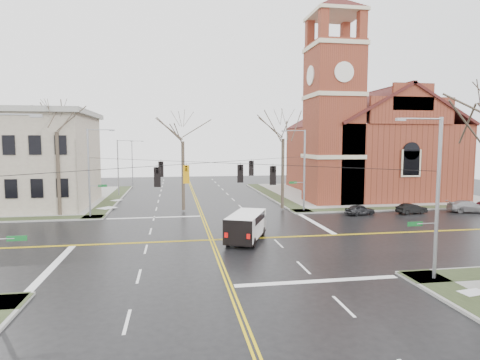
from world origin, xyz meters
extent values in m
plane|color=black|center=(0.00, 0.00, 0.00)|extent=(120.00, 120.00, 0.00)
cube|color=gray|center=(25.00, 25.00, 0.07)|extent=(30.00, 30.00, 0.15)
cube|color=#27311B|center=(11.20, 25.00, 0.15)|extent=(2.00, 30.00, 0.02)
cube|color=#27311B|center=(25.00, 11.20, 0.15)|extent=(30.00, 2.00, 0.02)
cube|color=gray|center=(-25.00, 25.00, 0.07)|extent=(30.00, 30.00, 0.15)
cube|color=#27311B|center=(-11.20, 25.00, 0.15)|extent=(2.00, 30.00, 0.02)
cube|color=gold|center=(-0.12, 0.00, 0.01)|extent=(0.12, 100.00, 0.01)
cube|color=gold|center=(0.12, 0.00, 0.01)|extent=(0.12, 100.00, 0.01)
cube|color=gold|center=(0.00, -0.12, 0.01)|extent=(100.00, 0.12, 0.01)
cube|color=gold|center=(0.00, 0.12, 0.01)|extent=(100.00, 0.12, 0.01)
cube|color=silver|center=(5.00, -10.50, 0.01)|extent=(9.50, 0.50, 0.01)
cube|color=silver|center=(-5.00, 10.50, 0.01)|extent=(9.50, 0.50, 0.01)
cube|color=silver|center=(-10.50, -5.00, 0.01)|extent=(0.50, 9.50, 0.01)
cube|color=silver|center=(10.50, 5.00, 0.01)|extent=(0.50, 9.50, 0.01)
cube|color=maroon|center=(17.00, 17.00, 10.00)|extent=(6.00, 6.00, 20.00)
cube|color=beige|center=(17.00, 17.00, 19.50)|extent=(6.30, 6.30, 0.50)
cylinder|color=silver|center=(17.00, 13.95, 16.00)|extent=(2.40, 0.15, 2.40)
cylinder|color=silver|center=(13.95, 17.00, 16.00)|extent=(0.15, 2.40, 2.40)
cone|color=#371411|center=(17.00, 17.00, 24.60)|extent=(12.16, 12.16, 2.00)
cube|color=maroon|center=(26.00, 26.00, 5.00)|extent=(18.00, 24.00, 10.00)
cube|color=maroon|center=(16.80, 20.00, 2.20)|extent=(2.00, 5.00, 4.40)
cube|color=gray|center=(-22.00, 20.00, 5.50)|extent=(18.00, 14.00, 11.00)
cylinder|color=gray|center=(11.50, 11.50, 4.65)|extent=(0.20, 0.20, 9.00)
cylinder|color=gray|center=(10.90, 11.50, 3.30)|extent=(1.20, 0.06, 0.06)
cube|color=#0E5720|center=(10.20, 11.50, 3.30)|extent=(0.90, 0.04, 0.25)
cylinder|color=gray|center=(10.30, 11.50, 9.05)|extent=(2.40, 0.08, 0.08)
cube|color=gray|center=(9.10, 11.50, 9.00)|extent=(0.50, 0.22, 0.15)
cylinder|color=gray|center=(-11.50, 11.50, 4.65)|extent=(0.20, 0.20, 9.00)
cylinder|color=gray|center=(-10.90, 11.50, 3.30)|extent=(1.20, 0.06, 0.06)
cube|color=#0E5720|center=(-10.20, 11.50, 3.30)|extent=(0.90, 0.04, 0.25)
cylinder|color=gray|center=(-10.30, 11.50, 9.05)|extent=(2.40, 0.08, 0.08)
cube|color=gray|center=(-9.10, 11.50, 9.00)|extent=(0.50, 0.22, 0.15)
cylinder|color=gray|center=(11.50, -11.50, 4.65)|extent=(0.20, 0.20, 9.00)
cylinder|color=gray|center=(10.90, -11.50, 3.30)|extent=(1.20, 0.06, 0.06)
cube|color=#0E5720|center=(10.20, -11.50, 3.30)|extent=(0.90, 0.04, 0.25)
cylinder|color=gray|center=(10.30, -11.50, 9.05)|extent=(2.40, 0.08, 0.08)
cube|color=gray|center=(9.10, -11.50, 9.00)|extent=(0.50, 0.22, 0.15)
cylinder|color=gray|center=(-10.90, -11.50, 3.30)|extent=(1.20, 0.06, 0.06)
cube|color=#0E5720|center=(-10.20, -11.50, 3.30)|extent=(0.90, 0.04, 0.25)
cylinder|color=gray|center=(-10.30, -11.50, 9.05)|extent=(2.40, 0.08, 0.08)
cube|color=gray|center=(-9.10, -11.50, 9.00)|extent=(0.50, 0.22, 0.15)
cylinder|color=black|center=(0.00, 0.00, 6.20)|extent=(23.02, 23.02, 0.03)
cylinder|color=black|center=(0.00, 0.00, 6.20)|extent=(23.02, 23.02, 0.03)
imported|color=black|center=(-4.00, -4.00, 5.45)|extent=(0.21, 0.26, 1.30)
imported|color=black|center=(4.00, 4.00, 5.45)|extent=(0.21, 0.26, 1.30)
imported|color=orange|center=(-2.00, -2.00, 5.45)|extent=(0.21, 0.26, 1.30)
imported|color=black|center=(-4.00, 4.00, 5.45)|extent=(0.21, 0.26, 1.30)
imported|color=black|center=(4.00, -4.00, 5.45)|extent=(0.21, 0.26, 1.30)
imported|color=black|center=(2.00, -2.00, 5.45)|extent=(0.21, 0.26, 1.30)
cylinder|color=gray|center=(-10.80, 28.00, 4.10)|extent=(0.16, 0.16, 8.00)
cylinder|color=gray|center=(-9.80, 28.00, 8.00)|extent=(2.00, 0.07, 0.07)
cube|color=gray|center=(-8.80, 28.00, 7.95)|extent=(0.45, 0.20, 0.13)
cylinder|color=gray|center=(-10.80, 48.00, 4.10)|extent=(0.16, 0.16, 8.00)
cylinder|color=gray|center=(-9.80, 48.00, 8.00)|extent=(2.00, 0.07, 0.07)
cube|color=gray|center=(-8.80, 48.00, 7.95)|extent=(0.45, 0.20, 0.13)
cube|color=white|center=(2.68, -0.73, 1.27)|extent=(4.21, 6.02, 1.80)
cube|color=white|center=(3.60, 1.41, 1.01)|extent=(2.37, 1.73, 1.27)
cube|color=black|center=(3.74, 1.75, 1.59)|extent=(1.85, 0.89, 0.85)
cube|color=black|center=(2.76, -0.53, 1.85)|extent=(3.52, 4.37, 0.58)
cube|color=#B70C0A|center=(0.79, -3.03, 1.06)|extent=(0.26, 0.17, 0.36)
cube|color=#B70C0A|center=(2.31, -3.68, 1.06)|extent=(0.26, 0.17, 0.36)
cube|color=black|center=(2.68, -0.73, 0.35)|extent=(4.28, 6.08, 0.11)
cylinder|color=black|center=(2.51, 1.36, 0.38)|extent=(0.55, 0.81, 0.76)
cylinder|color=black|center=(4.30, 0.59, 0.38)|extent=(0.55, 0.81, 0.76)
cylinder|color=black|center=(1.05, -2.05, 0.38)|extent=(0.55, 0.81, 0.76)
cylinder|color=black|center=(2.84, -2.82, 0.38)|extent=(0.55, 0.81, 0.76)
imported|color=black|center=(16.75, 8.45, 0.56)|extent=(3.51, 2.05, 1.12)
imported|color=black|center=(22.65, 8.18, 0.56)|extent=(3.53, 1.68, 1.12)
imported|color=#959497|center=(29.48, 8.02, 0.65)|extent=(4.76, 2.69, 1.30)
cylinder|color=#3B3126|center=(-14.83, 12.88, 4.50)|extent=(0.36, 0.36, 8.70)
cylinder|color=#3B3126|center=(-1.88, 13.83, 4.02)|extent=(0.36, 0.36, 7.73)
cylinder|color=#3B3126|center=(9.45, 13.11, 4.16)|extent=(0.36, 0.36, 8.03)
camera|label=1|loc=(-2.87, -31.38, 7.80)|focal=30.00mm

